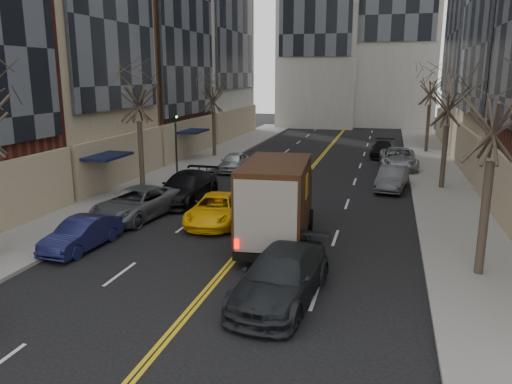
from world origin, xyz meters
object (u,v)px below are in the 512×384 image
(ups_truck, at_px, (277,202))
(pedestrian, at_px, (303,199))
(taxi, at_px, (217,209))
(observer_sedan, at_px, (281,276))

(ups_truck, bearing_deg, pedestrian, 79.89)
(taxi, xyz_separation_m, pedestrian, (3.82, 1.96, 0.25))
(observer_sedan, distance_m, taxi, 8.74)
(pedestrian, bearing_deg, taxi, 135.44)
(ups_truck, xyz_separation_m, pedestrian, (0.39, 4.18, -0.88))
(taxi, height_order, pedestrian, pedestrian)
(observer_sedan, relative_size, taxi, 1.15)
(observer_sedan, distance_m, pedestrian, 9.37)
(ups_truck, relative_size, pedestrian, 3.64)
(observer_sedan, height_order, taxi, observer_sedan)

